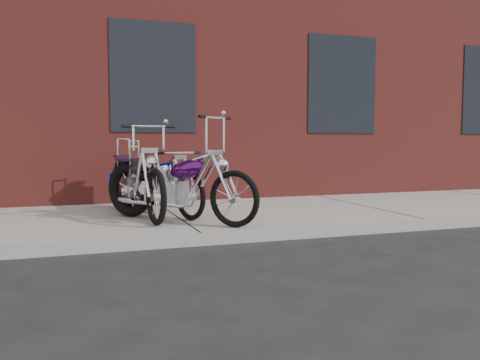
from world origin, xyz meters
name	(u,v)px	position (x,y,z in m)	size (l,w,h in m)	color
ground	(201,246)	(0.00, 0.00, 0.00)	(120.00, 120.00, 0.00)	black
sidewalk	(173,220)	(0.00, 1.50, 0.07)	(22.00, 3.00, 0.15)	gray
building_brick	(120,29)	(0.00, 8.00, 4.00)	(22.00, 10.00, 8.00)	maroon
chopper_purple	(175,188)	(-0.10, 0.89, 0.57)	(1.59, 1.86, 1.31)	black
chopper_blue	(157,186)	(-0.20, 1.65, 0.54)	(0.90, 2.02, 0.93)	black
chopper_third	(136,184)	(-0.50, 1.55, 0.58)	(0.59, 2.38, 1.21)	black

